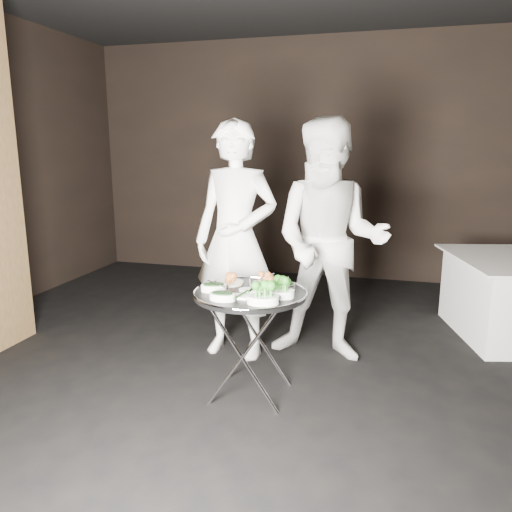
% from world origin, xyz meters
% --- Properties ---
extents(floor, '(6.00, 7.00, 0.05)m').
position_xyz_m(floor, '(0.00, 0.00, -0.03)').
color(floor, black).
rests_on(floor, ground).
extents(wall_back, '(6.00, 0.05, 3.00)m').
position_xyz_m(wall_back, '(0.00, 3.52, 1.50)').
color(wall_back, black).
rests_on(wall_back, floor).
extents(tray_stand, '(0.49, 0.42, 0.72)m').
position_xyz_m(tray_stand, '(0.03, 0.11, 0.40)').
color(tray_stand, silver).
rests_on(tray_stand, floor).
extents(serving_tray, '(0.76, 0.76, 0.04)m').
position_xyz_m(serving_tray, '(0.03, 0.11, 0.73)').
color(serving_tray, black).
rests_on(serving_tray, tray_stand).
extents(potato_plate_a, '(0.19, 0.19, 0.07)m').
position_xyz_m(potato_plate_a, '(-0.16, 0.27, 0.77)').
color(potato_plate_a, beige).
rests_on(potato_plate_a, serving_tray).
extents(potato_plate_b, '(0.19, 0.19, 0.07)m').
position_xyz_m(potato_plate_b, '(0.09, 0.32, 0.77)').
color(potato_plate_b, beige).
rests_on(potato_plate_b, serving_tray).
extents(greens_bowl, '(0.11, 0.11, 0.06)m').
position_xyz_m(greens_bowl, '(0.25, 0.24, 0.77)').
color(greens_bowl, white).
rests_on(greens_bowl, serving_tray).
extents(asparagus_plate_a, '(0.18, 0.10, 0.04)m').
position_xyz_m(asparagus_plate_a, '(0.04, 0.12, 0.76)').
color(asparagus_plate_a, white).
rests_on(asparagus_plate_a, serving_tray).
extents(asparagus_plate_b, '(0.18, 0.12, 0.03)m').
position_xyz_m(asparagus_plate_b, '(0.01, -0.03, 0.75)').
color(asparagus_plate_b, white).
rests_on(asparagus_plate_b, serving_tray).
extents(spinach_bowl_a, '(0.19, 0.15, 0.07)m').
position_xyz_m(spinach_bowl_a, '(-0.20, 0.07, 0.77)').
color(spinach_bowl_a, white).
rests_on(spinach_bowl_a, serving_tray).
extents(spinach_bowl_b, '(0.17, 0.11, 0.07)m').
position_xyz_m(spinach_bowl_b, '(-0.09, -0.10, 0.77)').
color(spinach_bowl_b, white).
rests_on(spinach_bowl_b, serving_tray).
extents(broccoli_bowl_a, '(0.21, 0.16, 0.08)m').
position_xyz_m(broccoli_bowl_a, '(0.24, 0.05, 0.78)').
color(broccoli_bowl_a, white).
rests_on(broccoli_bowl_a, serving_tray).
extents(broccoli_bowl_b, '(0.22, 0.17, 0.08)m').
position_xyz_m(broccoli_bowl_b, '(0.18, -0.10, 0.78)').
color(broccoli_bowl_b, white).
rests_on(broccoli_bowl_b, serving_tray).
extents(serving_utensils, '(0.59, 0.44, 0.01)m').
position_xyz_m(serving_utensils, '(0.05, 0.18, 0.79)').
color(serving_utensils, silver).
rests_on(serving_utensils, serving_tray).
extents(waiter_left, '(0.73, 0.52, 1.89)m').
position_xyz_m(waiter_left, '(-0.28, 0.79, 0.94)').
color(waiter_left, white).
rests_on(waiter_left, floor).
extents(waiter_right, '(0.94, 0.74, 1.90)m').
position_xyz_m(waiter_right, '(0.45, 0.90, 0.95)').
color(waiter_right, white).
rests_on(waiter_right, floor).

